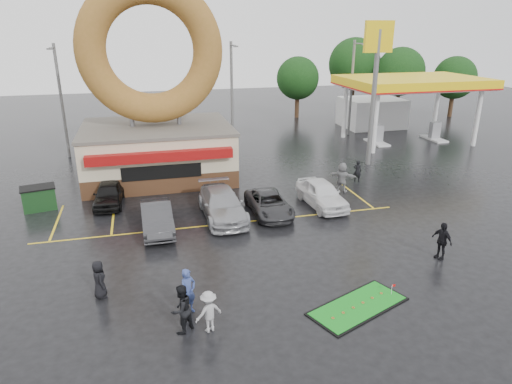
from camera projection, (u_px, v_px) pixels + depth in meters
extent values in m
plane|color=black|center=(238.00, 252.00, 21.89)|extent=(120.00, 120.00, 0.00)
cube|color=#472B19|center=(160.00, 168.00, 32.83)|extent=(10.00, 8.00, 1.20)
cube|color=beige|center=(158.00, 144.00, 32.23)|extent=(10.00, 8.00, 2.30)
cube|color=#59544C|center=(156.00, 127.00, 31.80)|extent=(10.20, 8.20, 0.20)
cube|color=maroon|center=(161.00, 157.00, 28.23)|extent=(9.00, 0.60, 0.60)
cylinder|color=slate|center=(132.00, 118.00, 31.19)|extent=(0.30, 0.30, 1.20)
cylinder|color=slate|center=(179.00, 116.00, 31.93)|extent=(0.30, 0.30, 1.20)
torus|color=brown|center=(151.00, 50.00, 30.06)|extent=(9.60, 2.00, 9.60)
cylinder|color=silver|center=(375.00, 124.00, 38.16)|extent=(0.40, 0.40, 5.00)
cylinder|color=silver|center=(477.00, 118.00, 40.48)|extent=(0.40, 0.40, 5.00)
cylinder|color=silver|center=(345.00, 112.00, 43.63)|extent=(0.40, 0.40, 5.00)
cylinder|color=silver|center=(436.00, 107.00, 45.94)|extent=(0.40, 0.40, 5.00)
cube|color=silver|center=(412.00, 85.00, 41.11)|extent=(12.00, 8.00, 0.50)
cube|color=yellow|center=(412.00, 81.00, 41.01)|extent=(12.30, 8.30, 0.70)
cube|color=#99999E|center=(378.00, 134.00, 41.91)|extent=(0.90, 0.60, 1.60)
cube|color=#99999E|center=(435.00, 130.00, 43.29)|extent=(0.90, 0.60, 1.60)
cube|color=silver|center=(372.00, 113.00, 48.77)|extent=(6.00, 5.00, 3.00)
cylinder|color=slate|center=(373.00, 100.00, 34.11)|extent=(0.36, 0.36, 10.00)
cube|color=yellow|center=(379.00, 37.00, 32.57)|extent=(2.20, 0.30, 2.20)
cylinder|color=slate|center=(62.00, 102.00, 36.25)|extent=(0.24, 0.24, 9.00)
cylinder|color=slate|center=(52.00, 48.00, 33.90)|extent=(0.12, 2.00, 0.12)
cube|color=slate|center=(50.00, 49.00, 33.01)|extent=(0.40, 0.18, 0.12)
cylinder|color=slate|center=(232.00, 95.00, 40.40)|extent=(0.24, 0.24, 9.00)
cylinder|color=slate|center=(233.00, 45.00, 38.05)|extent=(0.12, 2.00, 0.12)
cube|color=slate|center=(236.00, 46.00, 37.16)|extent=(0.40, 0.18, 0.12)
cylinder|color=slate|center=(351.00, 89.00, 44.09)|extent=(0.24, 0.24, 9.00)
cylinder|color=slate|center=(359.00, 44.00, 41.74)|extent=(0.12, 2.00, 0.12)
cube|color=slate|center=(364.00, 45.00, 40.84)|extent=(0.40, 0.18, 0.12)
cylinder|color=#332114|center=(397.00, 104.00, 54.73)|extent=(0.50, 0.50, 2.88)
sphere|color=black|center=(400.00, 72.00, 53.45)|extent=(5.60, 5.60, 5.60)
cylinder|color=#332114|center=(451.00, 106.00, 54.36)|extent=(0.50, 0.50, 2.52)
sphere|color=black|center=(455.00, 78.00, 53.23)|extent=(4.90, 4.90, 4.90)
cylinder|color=#332114|center=(352.00, 99.00, 57.39)|extent=(0.50, 0.50, 3.24)
sphere|color=black|center=(354.00, 64.00, 55.94)|extent=(6.30, 6.30, 6.30)
cylinder|color=#332114|center=(297.00, 107.00, 53.84)|extent=(0.50, 0.50, 2.52)
sphere|color=black|center=(298.00, 78.00, 52.71)|extent=(4.90, 4.90, 4.90)
imported|color=black|center=(109.00, 194.00, 27.49)|extent=(1.85, 4.12, 1.38)
imported|color=#323235|center=(157.00, 217.00, 23.99)|extent=(1.65, 4.51, 1.48)
imported|color=#9B9BA0|center=(222.00, 204.00, 25.59)|extent=(2.31, 5.45, 1.57)
imported|color=#323235|center=(269.00, 204.00, 26.14)|extent=(2.12, 4.49, 1.24)
imported|color=white|center=(322.00, 194.00, 27.27)|extent=(2.13, 4.68, 1.56)
imported|color=navy|center=(188.00, 292.00, 16.95)|extent=(0.80, 0.74, 1.83)
imported|color=black|center=(181.00, 309.00, 15.89)|extent=(1.13, 1.10, 1.83)
imported|color=#9C9C9F|center=(209.00, 312.00, 15.98)|extent=(1.16, 0.91, 1.57)
imported|color=black|center=(99.00, 279.00, 17.99)|extent=(0.69, 0.88, 1.59)
imported|color=black|center=(442.00, 241.00, 21.02)|extent=(0.73, 1.13, 1.79)
imported|color=gray|center=(342.00, 177.00, 29.56)|extent=(1.78, 1.59, 1.96)
imported|color=black|center=(357.00, 171.00, 31.57)|extent=(0.67, 0.62, 1.53)
cube|color=#173C19|center=(39.00, 199.00, 26.83)|extent=(2.01, 1.55, 1.30)
cube|color=black|center=(358.00, 306.00, 17.60)|extent=(4.42, 3.18, 0.05)
cube|color=#16861E|center=(358.00, 306.00, 17.59)|extent=(4.18, 2.93, 0.03)
cylinder|color=silver|center=(392.00, 290.00, 18.24)|extent=(0.02, 0.02, 0.46)
cube|color=red|center=(394.00, 285.00, 18.19)|extent=(0.14, 0.01, 0.10)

